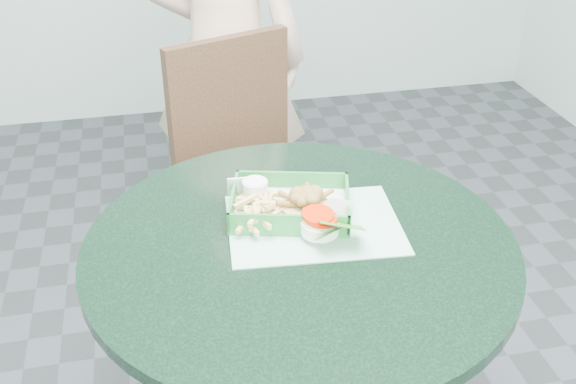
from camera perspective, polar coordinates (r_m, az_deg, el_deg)
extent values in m
cylinder|color=black|center=(1.71, 0.90, -14.91)|extent=(0.09, 0.09, 0.70)
cylinder|color=#26402D|center=(1.47, 1.01, -5.24)|extent=(0.93, 0.93, 0.03)
cube|color=#3C261C|center=(2.21, -3.96, -0.55)|extent=(0.44, 0.44, 0.04)
cube|color=#3C261C|center=(2.27, -4.98, 7.40)|extent=(0.44, 0.04, 0.46)
cube|color=#3C261C|center=(2.18, -7.90, -8.92)|extent=(0.04, 0.04, 0.43)
cube|color=#3C261C|center=(2.23, 1.85, -7.66)|extent=(0.04, 0.04, 0.43)
cube|color=#3C261C|center=(2.48, -8.75, -3.44)|extent=(0.04, 0.04, 0.43)
cube|color=#3C261C|center=(2.52, -0.22, -2.44)|extent=(0.04, 0.04, 0.43)
imported|color=beige|center=(2.42, -5.35, 12.09)|extent=(0.70, 0.58, 1.65)
cube|color=#96D2BB|center=(1.51, 2.19, -3.37)|extent=(0.40, 0.32, 0.00)
cube|color=#228034|center=(1.55, 0.18, -2.26)|extent=(0.27, 0.19, 0.01)
cube|color=white|center=(1.54, 0.19, -2.07)|extent=(0.25, 0.18, 0.00)
cube|color=#228034|center=(1.61, -0.53, 0.32)|extent=(0.27, 0.01, 0.05)
cube|color=#228034|center=(1.46, 0.99, -3.34)|extent=(0.27, 0.01, 0.05)
cube|color=#228034|center=(1.56, 4.82, -0.87)|extent=(0.01, 0.19, 0.05)
cube|color=#228034|center=(1.51, -4.59, -1.97)|extent=(0.01, 0.19, 0.05)
cylinder|color=tan|center=(1.53, 1.68, -1.88)|extent=(0.11, 0.11, 0.02)
cylinder|color=white|center=(1.54, -3.08, -0.63)|extent=(0.06, 0.06, 0.03)
cylinder|color=white|center=(1.53, -3.10, -0.09)|extent=(0.05, 0.05, 0.00)
cylinder|color=white|center=(1.47, 3.55, -3.21)|extent=(0.08, 0.08, 0.03)
torus|color=beige|center=(1.46, 3.58, -2.65)|extent=(0.08, 0.08, 0.01)
cylinder|color=red|center=(1.46, 3.59, -2.35)|extent=(0.07, 0.07, 0.01)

